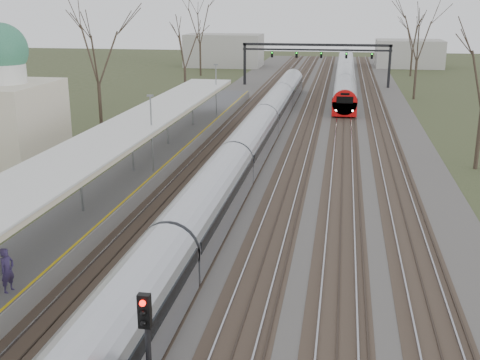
# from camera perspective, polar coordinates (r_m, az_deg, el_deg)

# --- Properties ---
(track_bed) EXTENTS (24.00, 160.00, 0.22)m
(track_bed) POSITION_cam_1_polar(r_m,az_deg,el_deg) (58.59, 5.64, 5.01)
(track_bed) COLOR #474442
(track_bed) RESTS_ON ground
(platform) EXTENTS (3.50, 69.00, 1.00)m
(platform) POSITION_cam_1_polar(r_m,az_deg,el_deg) (43.42, -8.49, 1.44)
(platform) COLOR #9E9B93
(platform) RESTS_ON ground
(canopy) EXTENTS (4.10, 50.00, 3.11)m
(canopy) POSITION_cam_1_polar(r_m,az_deg,el_deg) (38.49, -10.77, 4.64)
(canopy) COLOR slate
(canopy) RESTS_ON platform
(signal_gantry) EXTENTS (21.00, 0.59, 6.08)m
(signal_gantry) POSITION_cam_1_polar(r_m,az_deg,el_deg) (87.63, 7.26, 11.95)
(signal_gantry) COLOR black
(signal_gantry) RESTS_ON ground
(tree_west_far) EXTENTS (5.50, 5.50, 11.33)m
(tree_west_far) POSITION_cam_1_polar(r_m,az_deg,el_deg) (54.73, -13.48, 12.26)
(tree_west_far) COLOR #2D231C
(tree_west_far) RESTS_ON ground
(train_near) EXTENTS (2.62, 75.21, 3.05)m
(train_near) POSITION_cam_1_polar(r_m,az_deg,el_deg) (46.05, 1.03, 3.74)
(train_near) COLOR #9FA2A9
(train_near) RESTS_ON ground
(train_far) EXTENTS (2.62, 60.21, 3.05)m
(train_far) POSITION_cam_1_polar(r_m,az_deg,el_deg) (92.76, 9.97, 9.95)
(train_far) COLOR #9FA2A9
(train_far) RESTS_ON ground
(passenger) EXTENTS (0.56, 0.73, 1.79)m
(passenger) POSITION_cam_1_polar(r_m,az_deg,el_deg) (24.64, -21.20, -7.99)
(passenger) COLOR #3B2F5C
(passenger) RESTS_ON platform
(signal_post) EXTENTS (0.35, 0.45, 4.10)m
(signal_post) POSITION_cam_1_polar(r_m,az_deg,el_deg) (17.38, -8.82, -14.57)
(signal_post) COLOR black
(signal_post) RESTS_ON ground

